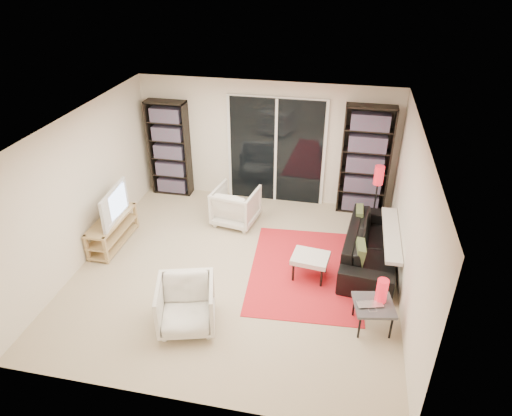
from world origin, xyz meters
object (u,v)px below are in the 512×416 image
object	(u,v)px
bookshelf_left	(169,149)
ottoman	(310,259)
bookshelf_right	(365,161)
armchair_back	(236,206)
side_table	(374,306)
tv_stand	(113,230)
sofa	(372,246)
floor_lamp	(378,183)
armchair_front	(186,305)

from	to	relation	value
bookshelf_left	ottoman	world-z (taller)	bookshelf_left
bookshelf_right	armchair_back	size ratio (longest dim) A/B	2.72
side_table	tv_stand	bearing A→B (deg)	165.18
armchair_back	sofa	bearing A→B (deg)	172.19
armchair_back	side_table	size ratio (longest dim) A/B	1.27
floor_lamp	bookshelf_left	bearing A→B (deg)	171.52
bookshelf_left	floor_lamp	bearing A→B (deg)	-8.48
floor_lamp	bookshelf_right	bearing A→B (deg)	110.78
bookshelf_left	armchair_back	xyz separation A→B (m)	(1.59, -0.92, -0.62)
ottoman	side_table	world-z (taller)	same
side_table	floor_lamp	xyz separation A→B (m)	(0.04, 2.58, 0.57)
sofa	side_table	bearing A→B (deg)	-174.01
bookshelf_right	side_table	distance (m)	3.27
armchair_back	floor_lamp	size ratio (longest dim) A/B	0.62
armchair_back	ottoman	size ratio (longest dim) A/B	1.29
bookshelf_left	side_table	world-z (taller)	bookshelf_left
tv_stand	armchair_front	bearing A→B (deg)	-40.51
bookshelf_right	armchair_back	bearing A→B (deg)	-157.92
tv_stand	bookshelf_right	bearing A→B (deg)	26.04
armchair_front	tv_stand	bearing A→B (deg)	123.61
ottoman	bookshelf_right	bearing A→B (deg)	71.93
bookshelf_left	sofa	world-z (taller)	bookshelf_left
bookshelf_right	armchair_back	xyz separation A→B (m)	(-2.26, -0.92, -0.70)
armchair_front	ottoman	world-z (taller)	armchair_front
ottoman	armchair_back	bearing A→B (deg)	138.05
bookshelf_left	tv_stand	xyz separation A→B (m)	(-0.32, -2.04, -0.71)
bookshelf_right	tv_stand	xyz separation A→B (m)	(-4.17, -2.04, -0.79)
side_table	sofa	bearing A→B (deg)	89.76
armchair_front	bookshelf_left	bearing A→B (deg)	97.48
bookshelf_right	floor_lamp	bearing A→B (deg)	-69.22
sofa	ottoman	bearing A→B (deg)	129.62
armchair_front	side_table	distance (m)	2.50
armchair_back	floor_lamp	world-z (taller)	floor_lamp
tv_stand	armchair_front	size ratio (longest dim) A/B	1.58
bookshelf_right	tv_stand	size ratio (longest dim) A/B	1.73
sofa	ottoman	size ratio (longest dim) A/B	3.49
tv_stand	armchair_back	xyz separation A→B (m)	(1.91, 1.12, 0.09)
armchair_back	armchair_front	xyz separation A→B (m)	(-0.00, -2.75, -0.00)
armchair_back	side_table	xyz separation A→B (m)	(2.45, -2.27, 0.01)
floor_lamp	armchair_back	bearing A→B (deg)	-172.93
sofa	armchair_back	world-z (taller)	armchair_back
sofa	armchair_front	distance (m)	3.17
tv_stand	side_table	world-z (taller)	tv_stand
tv_stand	armchair_back	bearing A→B (deg)	30.40
bookshelf_right	floor_lamp	xyz separation A→B (m)	(0.23, -0.61, -0.12)
bookshelf_right	tv_stand	bearing A→B (deg)	-153.96
bookshelf_left	side_table	size ratio (longest dim) A/B	3.22
bookshelf_left	armchair_back	world-z (taller)	bookshelf_left
tv_stand	armchair_back	world-z (taller)	armchair_back
bookshelf_right	armchair_front	world-z (taller)	bookshelf_right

